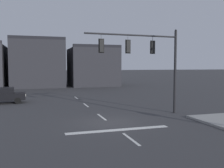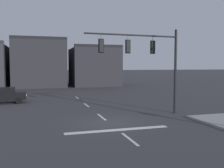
# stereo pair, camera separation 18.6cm
# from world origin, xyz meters

# --- Properties ---
(ground_plane) EXTENTS (400.00, 400.00, 0.00)m
(ground_plane) POSITION_xyz_m (0.00, 0.00, 0.00)
(ground_plane) COLOR #353538
(stop_bar_paint) EXTENTS (6.40, 0.50, 0.01)m
(stop_bar_paint) POSITION_xyz_m (0.00, -2.00, 0.00)
(stop_bar_paint) COLOR silver
(stop_bar_paint) RESTS_ON ground
(lane_centreline) EXTENTS (0.16, 26.40, 0.01)m
(lane_centreline) POSITION_xyz_m (0.00, 2.00, 0.00)
(lane_centreline) COLOR silver
(lane_centreline) RESTS_ON ground
(signal_mast_near_side) EXTENTS (7.58, 0.57, 6.73)m
(signal_mast_near_side) POSITION_xyz_m (3.65, 1.79, 4.65)
(signal_mast_near_side) COLOR black
(signal_mast_near_side) RESTS_ON ground
(car_lot_nearside) EXTENTS (4.51, 2.04, 1.61)m
(car_lot_nearside) POSITION_xyz_m (-7.92, 11.68, 0.86)
(car_lot_nearside) COLOR black
(car_lot_nearside) RESTS_ON ground
(building_row) EXTENTS (28.21, 13.47, 8.69)m
(building_row) POSITION_xyz_m (-4.63, 33.53, 3.84)
(building_row) COLOR #38383D
(building_row) RESTS_ON ground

